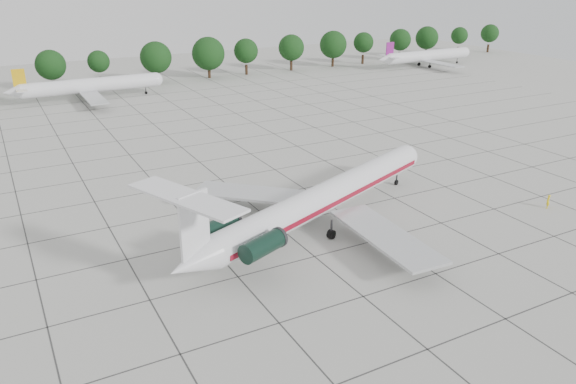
% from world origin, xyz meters
% --- Properties ---
extents(ground, '(260.00, 260.00, 0.00)m').
position_xyz_m(ground, '(0.00, 0.00, 0.00)').
color(ground, '#B3B3AB').
rests_on(ground, ground).
extents(apron_joints, '(170.00, 170.00, 0.02)m').
position_xyz_m(apron_joints, '(0.00, 15.00, 0.01)').
color(apron_joints, '#383838').
rests_on(apron_joints, ground).
extents(main_airliner, '(38.39, 28.98, 9.33)m').
position_xyz_m(main_airliner, '(3.13, -2.97, 3.30)').
color(main_airliner, silver).
rests_on(main_airliner, ground).
extents(ground_crew, '(0.71, 0.67, 1.62)m').
position_xyz_m(ground_crew, '(29.60, -10.68, 0.81)').
color(ground_crew, yellow).
rests_on(ground_crew, ground).
extents(bg_airliner_c, '(28.24, 27.20, 7.40)m').
position_xyz_m(bg_airliner_c, '(-5.73, 73.33, 2.91)').
color(bg_airliner_c, silver).
rests_on(bg_airliner_c, ground).
extents(bg_airliner_e, '(28.24, 27.20, 7.40)m').
position_xyz_m(bg_airliner_e, '(84.66, 72.62, 2.91)').
color(bg_airliner_e, silver).
rests_on(bg_airliner_e, ground).
extents(tree_line, '(249.86, 8.44, 10.22)m').
position_xyz_m(tree_line, '(-11.68, 85.00, 5.98)').
color(tree_line, '#332114').
rests_on(tree_line, ground).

